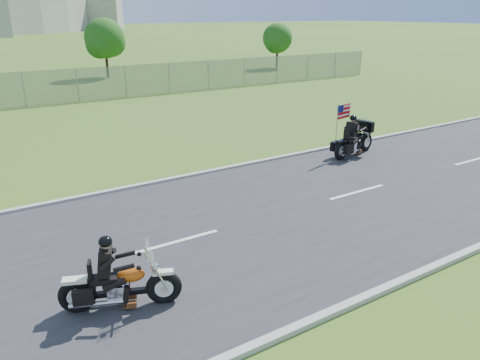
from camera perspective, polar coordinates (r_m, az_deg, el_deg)
ground at (r=12.15m, az=0.82°, el=-5.37°), size 420.00×420.00×0.00m
road at (r=12.14m, az=0.82°, el=-5.29°), size 120.00×8.00×0.04m
curb_north at (r=15.41m, az=-7.51°, el=0.25°), size 120.00×0.18×0.12m
curb_south at (r=9.45m, az=14.90°, el=-13.76°), size 120.00×0.18×0.12m
tree_fence_near at (r=41.08m, az=-16.12°, el=16.04°), size 3.52×3.28×4.75m
tree_fence_far at (r=46.69m, az=4.60°, el=16.68°), size 3.08×2.87×4.20m
motorcycle_lead at (r=8.99m, az=-14.60°, el=-12.37°), size 2.12×1.09×1.50m
motorcycle_follow at (r=18.21m, az=13.73°, el=4.56°), size 2.38×0.96×2.00m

